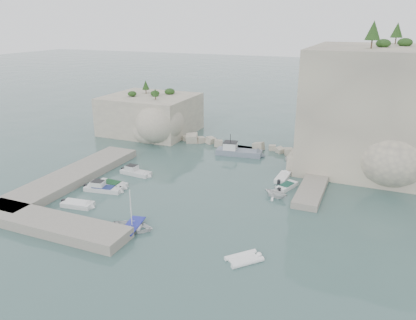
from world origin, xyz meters
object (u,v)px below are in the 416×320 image
at_px(rowboat, 132,230).
at_px(tender_east_b, 287,188).
at_px(motorboat_d, 104,191).
at_px(motorboat_b, 136,175).
at_px(motorboat_e, 78,206).
at_px(work_boat, 239,155).
at_px(tender_east_c, 283,179).
at_px(tender_east_a, 275,197).
at_px(inflatable_dinghy, 244,261).
at_px(tender_east_d, 301,169).
at_px(motorboat_c, 112,186).

distance_m(rowboat, tender_east_b, 21.03).
distance_m(motorboat_d, tender_east_b, 23.43).
height_order(motorboat_b, tender_east_b, motorboat_b).
distance_m(motorboat_e, motorboat_d, 4.85).
xyz_separation_m(motorboat_e, tender_east_b, (21.20, 14.82, 0.00)).
xyz_separation_m(motorboat_d, work_boat, (11.12, 20.46, 0.00)).
relative_size(tender_east_c, work_boat, 0.54).
height_order(motorboat_e, tender_east_a, tender_east_a).
relative_size(motorboat_b, tender_east_c, 1.12).
xyz_separation_m(rowboat, inflatable_dinghy, (12.42, -0.86, 0.00)).
height_order(rowboat, tender_east_c, rowboat).
bearing_deg(motorboat_b, work_boat, 57.11).
relative_size(motorboat_e, tender_east_b, 1.03).
xyz_separation_m(motorboat_d, tender_east_b, (21.20, 9.98, 0.00)).
relative_size(motorboat_e, motorboat_d, 0.76).
relative_size(motorboat_d, work_boat, 0.66).
height_order(tender_east_b, tender_east_d, tender_east_d).
bearing_deg(inflatable_dinghy, motorboat_e, 124.24).
xyz_separation_m(motorboat_c, tender_east_c, (19.98, 11.16, 0.00)).
relative_size(motorboat_c, tender_east_c, 1.06).
bearing_deg(motorboat_e, motorboat_c, 82.39).
distance_m(motorboat_b, motorboat_d, 6.58).
height_order(motorboat_d, rowboat, motorboat_d).
height_order(tender_east_a, work_boat, work_boat).
xyz_separation_m(motorboat_d, rowboat, (8.91, -7.09, 0.00)).
relative_size(motorboat_b, tender_east_d, 0.98).
xyz_separation_m(rowboat, tender_east_a, (11.65, 13.78, 0.00)).
bearing_deg(tender_east_c, motorboat_c, 120.99).
bearing_deg(inflatable_dinghy, motorboat_b, 97.51).
distance_m(motorboat_e, tender_east_b, 25.87).
distance_m(motorboat_b, rowboat, 15.95).
bearing_deg(tender_east_d, work_boat, 83.95).
height_order(motorboat_c, rowboat, rowboat).
height_order(motorboat_e, motorboat_b, motorboat_b).
distance_m(motorboat_d, motorboat_c, 1.72).
relative_size(motorboat_e, motorboat_b, 0.82).
distance_m(rowboat, tender_east_d, 27.77).
height_order(motorboat_e, tender_east_d, tender_east_d).
relative_size(motorboat_d, tender_east_a, 1.74).
relative_size(motorboat_d, tender_east_d, 1.05).
height_order(motorboat_b, tender_east_a, tender_east_a).
bearing_deg(inflatable_dinghy, tender_east_b, 42.95).
bearing_deg(tender_east_b, motorboat_d, 133.26).
bearing_deg(motorboat_d, work_boat, 52.44).
height_order(motorboat_c, work_boat, work_boat).
xyz_separation_m(tender_east_b, work_boat, (-10.08, 10.48, 0.00)).
relative_size(rowboat, tender_east_c, 1.04).
bearing_deg(motorboat_c, work_boat, 63.01).
relative_size(motorboat_c, tender_east_d, 0.92).
height_order(rowboat, tender_east_d, tender_east_d).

